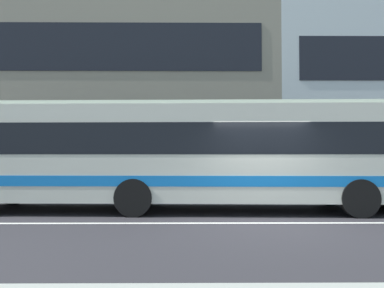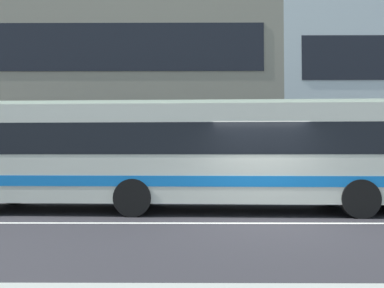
# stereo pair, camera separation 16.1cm
# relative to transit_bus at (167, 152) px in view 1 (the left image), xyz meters

# --- Properties ---
(ground_plane) EXTENTS (160.00, 160.00, 0.00)m
(ground_plane) POSITION_rel_transit_bus_xyz_m (2.55, -2.07, -1.71)
(ground_plane) COLOR #2C2A2E
(lane_centre_line) EXTENTS (60.00, 0.16, 0.01)m
(lane_centre_line) POSITION_rel_transit_bus_xyz_m (2.55, -2.07, -1.71)
(lane_centre_line) COLOR silver
(lane_centre_line) RESTS_ON ground_plane
(apartment_block_left) EXTENTS (24.92, 11.54, 12.07)m
(apartment_block_left) POSITION_rel_transit_bus_xyz_m (-7.20, 13.13, 4.33)
(apartment_block_left) COLOR gray
(apartment_block_left) RESTS_ON ground_plane
(transit_bus) EXTENTS (12.32, 2.94, 3.10)m
(transit_bus) POSITION_rel_transit_bus_xyz_m (0.00, 0.00, 0.00)
(transit_bus) COLOR beige
(transit_bus) RESTS_ON ground_plane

